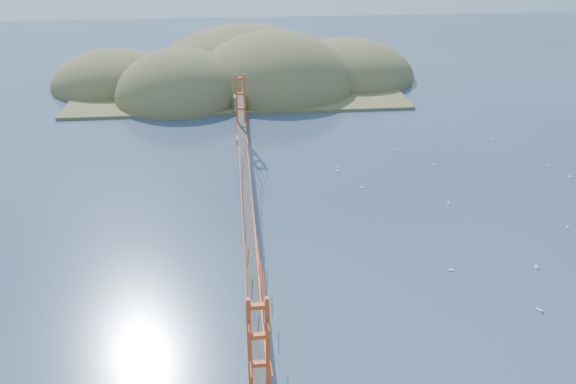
{
  "coord_description": "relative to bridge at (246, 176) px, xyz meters",
  "views": [
    {
      "loc": [
        -0.92,
        -61.06,
        35.18
      ],
      "look_at": [
        5.04,
        0.0,
        4.72
      ],
      "focal_mm": 35.0,
      "sensor_mm": 36.0,
      "label": 1
    }
  ],
  "objects": [
    {
      "name": "ground",
      "position": [
        0.0,
        -0.18,
        -7.01
      ],
      "size": [
        320.0,
        320.0,
        0.0
      ],
      "primitive_type": "plane",
      "color": "#283851",
      "rests_on": "ground"
    },
    {
      "name": "bridge",
      "position": [
        0.0,
        0.0,
        0.0
      ],
      "size": [
        2.2,
        94.4,
        12.0
      ],
      "color": "gray",
      "rests_on": "ground"
    },
    {
      "name": "far_headlands",
      "position": [
        2.21,
        68.33,
        -7.01
      ],
      "size": [
        84.0,
        58.0,
        25.0
      ],
      "color": "brown",
      "rests_on": "ground"
    },
    {
      "name": "sailboat_7",
      "position": [
        34.19,
        35.18,
        -6.85
      ],
      "size": [
        0.63,
        0.57,
        0.71
      ],
      "color": "white",
      "rests_on": "ground"
    },
    {
      "name": "sailboat_16",
      "position": [
        14.17,
        15.65,
        -6.86
      ],
      "size": [
        0.67,
        0.67,
        0.7
      ],
      "color": "white",
      "rests_on": "ground"
    },
    {
      "name": "sailboat_5",
      "position": [
        31.59,
        -12.14,
        -6.85
      ],
      "size": [
        0.61,
        0.66,
        0.74
      ],
      "color": "white",
      "rests_on": "ground"
    },
    {
      "name": "sailboat_6",
      "position": [
        28.18,
        -19.44,
        -6.85
      ],
      "size": [
        0.69,
        0.69,
        0.73
      ],
      "color": "white",
      "rests_on": "ground"
    },
    {
      "name": "sailboat_17",
      "position": [
        42.98,
        25.92,
        -6.85
      ],
      "size": [
        0.66,
        0.62,
        0.74
      ],
      "color": "white",
      "rests_on": "ground"
    },
    {
      "name": "sailboat_8",
      "position": [
        29.61,
        16.51,
        -6.87
      ],
      "size": [
        0.51,
        0.46,
        0.58
      ],
      "color": "white",
      "rests_on": "ground"
    },
    {
      "name": "sailboat_4",
      "position": [
        39.84,
        -4.07,
        -6.87
      ],
      "size": [
        0.53,
        0.53,
        0.56
      ],
      "color": "white",
      "rests_on": "ground"
    },
    {
      "name": "sailboat_11",
      "position": [
        47.26,
        14.35,
        -6.87
      ],
      "size": [
        0.58,
        0.58,
        0.6
      ],
      "color": "white",
      "rests_on": "ground"
    },
    {
      "name": "sailboat_2",
      "position": [
        21.91,
        -11.81,
        -6.85
      ],
      "size": [
        0.64,
        0.56,
        0.73
      ],
      "color": "white",
      "rests_on": "ground"
    },
    {
      "name": "sailboat_3",
      "position": [
        16.58,
        9.5,
        -6.86
      ],
      "size": [
        0.57,
        0.57,
        0.63
      ],
      "color": "white",
      "rests_on": "ground"
    },
    {
      "name": "sailboat_1",
      "position": [
        14.46,
        17.01,
        -6.87
      ],
      "size": [
        0.58,
        0.58,
        0.6
      ],
      "color": "white",
      "rests_on": "ground"
    },
    {
      "name": "sailboat_0",
      "position": [
        27.26,
        3.66,
        -6.87
      ],
      "size": [
        0.49,
        0.5,
        0.57
      ],
      "color": "white",
      "rests_on": "ground"
    },
    {
      "name": "sailboat_12",
      "position": [
        25.26,
        23.27,
        -6.86
      ],
      "size": [
        0.57,
        0.57,
        0.64
      ],
      "color": "white",
      "rests_on": "ground"
    },
    {
      "name": "sailboat_extra_0",
      "position": [
        48.3,
        10.15,
        -6.85
      ],
      "size": [
        0.5,
        0.62,
        0.72
      ],
      "color": "white",
      "rests_on": "ground"
    }
  ]
}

